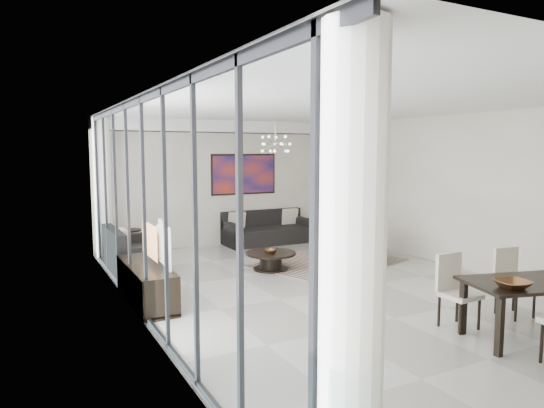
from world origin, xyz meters
TOP-DOWN VIEW (x-y plane):
  - room_shell at (0.46, 0.00)m, footprint 6.00×9.00m
  - window_wall at (-2.86, 0.00)m, footprint 0.37×8.95m
  - soffit at (0.00, 4.30)m, footprint 5.98×0.40m
  - painting at (0.50, 4.47)m, footprint 1.68×0.04m
  - chandelier at (0.30, 2.50)m, footprint 0.66×0.66m
  - rug at (1.03, 1.64)m, footprint 3.23×2.85m
  - coffee_table at (-0.23, 1.68)m, footprint 0.94×0.94m
  - bowl_coffee at (-0.28, 1.62)m, footprint 0.25×0.25m
  - sofa_main at (0.92, 4.07)m, footprint 2.12×0.87m
  - loveseat at (-2.55, 2.77)m, footprint 0.91×1.61m
  - armchair at (1.58, 1.40)m, footprint 1.10×1.12m
  - side_table at (-2.27, 4.15)m, footprint 0.41×0.41m
  - tv_console at (-2.76, 0.80)m, footprint 0.50×1.79m
  - television at (-2.60, 0.74)m, footprint 0.29×1.06m
  - dining_table at (0.98, -2.76)m, footprint 1.86×1.27m
  - dining_chair_nw at (0.46, -1.99)m, footprint 0.44×0.44m
  - dining_chair_ne at (1.50, -2.02)m, footprint 0.46×0.46m
  - bowl_dining at (0.42, -2.82)m, footprint 0.43×0.43m

SIDE VIEW (x-z plane):
  - rug at x=1.03m, z-range 0.00..0.01m
  - coffee_table at x=-0.23m, z-range 0.02..0.35m
  - armchair at x=1.58m, z-range -0.11..0.61m
  - sofa_main at x=0.92m, z-range -0.12..0.65m
  - loveseat at x=-2.55m, z-range -0.13..0.68m
  - tv_console at x=-2.76m, z-range 0.00..0.56m
  - bowl_coffee at x=-0.28m, z-range 0.33..0.40m
  - side_table at x=-2.27m, z-range 0.10..0.66m
  - dining_chair_ne at x=1.50m, z-range 0.07..0.97m
  - dining_chair_nw at x=0.46m, z-range 0.07..0.99m
  - dining_table at x=0.98m, z-range 0.27..0.97m
  - bowl_dining at x=0.42m, z-range 0.71..0.80m
  - television at x=-2.60m, z-range 0.56..1.16m
  - room_shell at x=0.46m, z-range 0.00..2.90m
  - window_wall at x=-2.86m, z-range 0.02..2.92m
  - painting at x=0.50m, z-range 1.16..2.14m
  - chandelier at x=0.30m, z-range 2.00..2.71m
  - soffit at x=0.00m, z-range 2.64..2.90m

